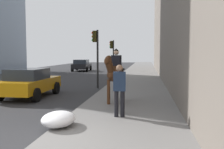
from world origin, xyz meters
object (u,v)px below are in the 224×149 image
at_px(mounted_horse_near, 115,73).
at_px(pedestrian_greeting, 119,87).
at_px(car_mid_lane, 82,65).
at_px(traffic_light_far_curb, 112,52).
at_px(car_near_lane, 29,82).
at_px(traffic_light_near_curb, 96,49).

relative_size(mounted_horse_near, pedestrian_greeting, 1.34).
relative_size(car_mid_lane, traffic_light_far_curb, 1.24).
bearing_deg(car_mid_lane, car_near_lane, -176.06).
height_order(mounted_horse_near, traffic_light_near_curb, traffic_light_near_curb).
relative_size(mounted_horse_near, traffic_light_near_curb, 0.63).
relative_size(mounted_horse_near, car_mid_lane, 0.54).
xyz_separation_m(traffic_light_near_curb, traffic_light_far_curb, (8.05, 0.02, -0.15)).
height_order(mounted_horse_near, traffic_light_far_curb, traffic_light_far_curb).
bearing_deg(traffic_light_far_curb, car_mid_lane, 32.02).
height_order(car_mid_lane, traffic_light_far_curb, traffic_light_far_curb).
height_order(car_near_lane, car_mid_lane, same).
distance_m(mounted_horse_near, traffic_light_far_curb, 13.60).
bearing_deg(traffic_light_near_curb, car_mid_lane, 17.22).
bearing_deg(car_near_lane, mounted_horse_near, -108.00).
relative_size(pedestrian_greeting, traffic_light_near_curb, 0.47).
height_order(mounted_horse_near, car_mid_lane, mounted_horse_near).
height_order(pedestrian_greeting, traffic_light_near_curb, traffic_light_near_curb).
xyz_separation_m(car_mid_lane, traffic_light_far_curb, (-7.84, -4.90, 1.55)).
bearing_deg(pedestrian_greeting, traffic_light_far_curb, 3.34).
bearing_deg(pedestrian_greeting, mounted_horse_near, 5.16).
distance_m(mounted_horse_near, traffic_light_near_curb, 5.79).
xyz_separation_m(mounted_horse_near, traffic_light_far_curb, (13.44, 1.87, 0.92)).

